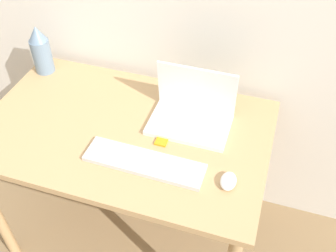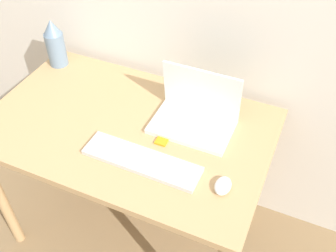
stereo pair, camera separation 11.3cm
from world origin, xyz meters
TOP-DOWN VIEW (x-y plane):
  - desk at (0.00, 0.38)m, footprint 1.21×0.75m
  - laptop at (0.26, 0.51)m, footprint 0.33×0.23m
  - keyboard at (0.15, 0.22)m, footprint 0.47×0.13m
  - mouse at (0.47, 0.22)m, footprint 0.06×0.09m
  - vase at (-0.53, 0.64)m, footprint 0.09×0.09m
  - mp3_player at (0.18, 0.36)m, footprint 0.05×0.07m

SIDE VIEW (x-z plane):
  - desk at x=0.00m, z-range 0.29..1.07m
  - mp3_player at x=0.18m, z-range 0.78..0.79m
  - keyboard at x=0.15m, z-range 0.78..0.80m
  - mouse at x=0.47m, z-range 0.78..0.81m
  - laptop at x=0.26m, z-range 0.71..0.95m
  - vase at x=-0.53m, z-range 0.78..1.02m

